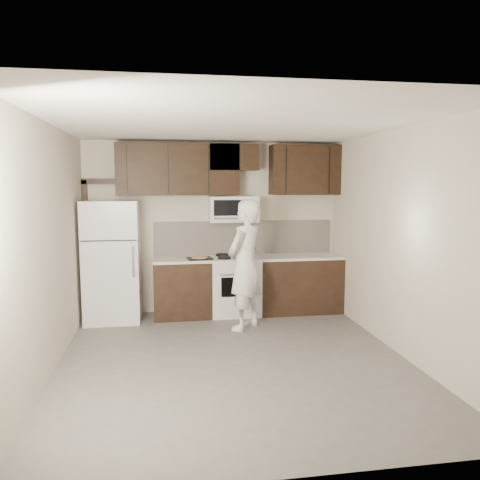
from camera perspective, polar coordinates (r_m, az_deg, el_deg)
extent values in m
plane|color=#595553|center=(5.63, -0.75, -14.42)|extent=(4.50, 4.50, 0.00)
plane|color=#BEB5A1|center=(7.51, -3.28, 1.55)|extent=(4.00, 0.00, 4.00)
plane|color=white|center=(5.29, -0.79, 14.01)|extent=(4.50, 4.50, 0.00)
cube|color=black|center=(7.31, -7.02, -5.90)|extent=(0.87, 0.62, 0.87)
cube|color=black|center=(7.60, 7.15, -5.40)|extent=(1.32, 0.62, 0.87)
cube|color=silver|center=(7.22, -7.07, -2.37)|extent=(0.87, 0.64, 0.04)
cube|color=silver|center=(7.52, 7.21, -2.01)|extent=(1.32, 0.64, 0.04)
cube|color=silver|center=(7.38, -0.66, -5.64)|extent=(0.76, 0.62, 0.89)
cube|color=silver|center=(7.30, -0.66, -2.15)|extent=(0.76, 0.62, 0.02)
cube|color=black|center=(7.08, -0.29, -5.73)|extent=(0.50, 0.01, 0.30)
cylinder|color=silver|center=(7.00, -0.24, -4.20)|extent=(0.55, 0.02, 0.02)
cylinder|color=black|center=(7.12, -1.92, -2.17)|extent=(0.20, 0.20, 0.03)
cylinder|color=black|center=(7.18, 0.94, -2.10)|extent=(0.20, 0.20, 0.03)
cylinder|color=black|center=(7.42, -2.21, -1.82)|extent=(0.20, 0.20, 0.03)
cylinder|color=black|center=(7.47, 0.54, -1.75)|extent=(0.20, 0.20, 0.03)
cube|color=beige|center=(7.58, 0.50, 0.32)|extent=(2.90, 0.02, 0.54)
cube|color=black|center=(7.27, -7.55, 8.51)|extent=(1.85, 0.35, 0.78)
cube|color=black|center=(7.60, 7.88, 8.43)|extent=(1.10, 0.35, 0.78)
cube|color=black|center=(7.35, -0.84, 10.03)|extent=(0.76, 0.35, 0.40)
cube|color=silver|center=(7.34, -0.81, 3.79)|extent=(0.76, 0.38, 0.40)
cube|color=black|center=(7.13, -1.38, 3.94)|extent=(0.46, 0.01, 0.24)
cube|color=silver|center=(7.18, 1.48, 3.96)|extent=(0.18, 0.01, 0.24)
cylinder|color=silver|center=(7.11, -1.35, 2.64)|extent=(0.46, 0.02, 0.02)
cube|color=silver|center=(7.21, -15.31, -2.50)|extent=(0.80, 0.72, 1.80)
cube|color=black|center=(6.81, -15.72, -0.09)|extent=(0.77, 0.01, 0.02)
cylinder|color=silver|center=(6.79, -12.90, -2.57)|extent=(0.03, 0.03, 0.45)
cube|color=black|center=(7.56, -18.18, -1.03)|extent=(0.08, 0.08, 2.10)
cube|color=black|center=(7.46, -16.87, 6.85)|extent=(0.50, 0.08, 0.08)
cylinder|color=silver|center=(7.46, 0.54, -1.34)|extent=(0.18, 0.18, 0.14)
sphere|color=black|center=(7.45, 0.54, -0.71)|extent=(0.04, 0.04, 0.04)
cylinder|color=black|center=(7.53, 1.40, -1.10)|extent=(0.16, 0.09, 0.02)
cube|color=black|center=(7.12, -4.95, -2.24)|extent=(0.40, 0.32, 0.02)
cylinder|color=tan|center=(7.11, -4.95, -2.10)|extent=(0.28, 0.28, 0.02)
imported|color=silver|center=(6.55, 0.61, -3.04)|extent=(0.77, 0.79, 1.83)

